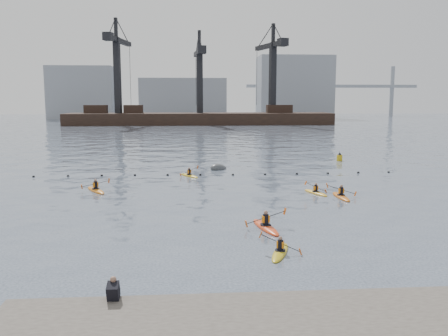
{
  "coord_description": "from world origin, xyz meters",
  "views": [
    {
      "loc": [
        -2.98,
        -20.67,
        6.99
      ],
      "look_at": [
        -0.88,
        7.85,
        2.8
      ],
      "focal_mm": 38.0,
      "sensor_mm": 36.0,
      "label": 1
    }
  ],
  "objects": [
    {
      "name": "kayaker_0",
      "position": [
        1.13,
        4.16,
        0.11
      ],
      "size": [
        2.35,
        3.55,
        1.19
      ],
      "rotation": [
        0.0,
        0.0,
        0.2
      ],
      "color": "red",
      "rests_on": "ground"
    },
    {
      "name": "ground",
      "position": [
        0.0,
        0.0,
        0.0
      ],
      "size": [
        400.0,
        400.0,
        0.0
      ],
      "primitive_type": "plane",
      "color": "#333C4A",
      "rests_on": "ground"
    },
    {
      "name": "kayaker_5",
      "position": [
        -3.02,
        22.0,
        0.09
      ],
      "size": [
        1.94,
        2.74,
        1.03
      ],
      "rotation": [
        0.0,
        0.0,
        0.53
      ],
      "color": "yellow",
      "rests_on": "ground"
    },
    {
      "name": "mooring_buoy",
      "position": [
        -0.08,
        26.13,
        0.0
      ],
      "size": [
        2.52,
        2.68,
        1.54
      ],
      "primitive_type": "ellipsoid",
      "rotation": [
        0.0,
        0.21,
        0.89
      ],
      "color": "#393C3E",
      "rests_on": "ground"
    },
    {
      "name": "skyline",
      "position": [
        2.23,
        150.27,
        9.25
      ],
      "size": [
        141.0,
        28.0,
        22.0
      ],
      "color": "gray",
      "rests_on": "ground"
    },
    {
      "name": "kayaker_3",
      "position": [
        6.38,
        13.37,
        0.09
      ],
      "size": [
        1.89,
        2.85,
        1.11
      ],
      "rotation": [
        0.0,
        0.0,
        0.34
      ],
      "color": "gold",
      "rests_on": "ground"
    },
    {
      "name": "nav_buoy",
      "position": [
        14.0,
        31.48,
        0.35
      ],
      "size": [
        0.63,
        0.63,
        1.15
      ],
      "color": "#BC8B12",
      "rests_on": "ground"
    },
    {
      "name": "kayaker_1",
      "position": [
        1.1,
        -0.11,
        0.09
      ],
      "size": [
        1.9,
        2.89,
        1.07
      ],
      "rotation": [
        0.0,
        0.0,
        -0.36
      ],
      "color": "gold",
      "rests_on": "ground"
    },
    {
      "name": "kayaker_4",
      "position": [
        7.81,
        11.82,
        0.1
      ],
      "size": [
        2.24,
        3.28,
        1.18
      ],
      "rotation": [
        0.0,
        0.0,
        3.15
      ],
      "color": "#C05D12",
      "rests_on": "ground"
    },
    {
      "name": "float_line",
      "position": [
        -0.5,
        22.53,
        0.03
      ],
      "size": [
        33.24,
        0.73,
        0.24
      ],
      "color": "black",
      "rests_on": "ground"
    },
    {
      "name": "kayaker_2",
      "position": [
        -10.15,
        15.53,
        0.1
      ],
      "size": [
        2.2,
        3.23,
        1.06
      ],
      "rotation": [
        0.0,
        0.0,
        0.51
      ],
      "color": "orange",
      "rests_on": "ground"
    },
    {
      "name": "barge_pier",
      "position": [
        -0.22,
        110.0,
        1.89
      ],
      "size": [
        72.0,
        19.3,
        29.5
      ],
      "color": "black",
      "rests_on": "ground"
    }
  ]
}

